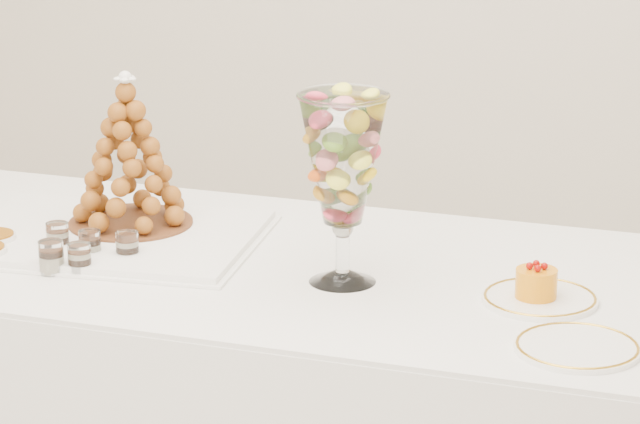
% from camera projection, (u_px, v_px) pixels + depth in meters
% --- Properties ---
extents(lace_tray, '(0.68, 0.54, 0.02)m').
position_uv_depth(lace_tray, '(110.00, 237.00, 3.33)').
color(lace_tray, white).
rests_on(lace_tray, buffet_table).
extents(macaron_vase, '(0.18, 0.18, 0.39)m').
position_uv_depth(macaron_vase, '(343.00, 162.00, 3.01)').
color(macaron_vase, white).
rests_on(macaron_vase, buffet_table).
extents(cake_plate, '(0.23, 0.23, 0.01)m').
position_uv_depth(cake_plate, '(540.00, 299.00, 2.97)').
color(cake_plate, white).
rests_on(cake_plate, buffet_table).
extents(spare_plate, '(0.23, 0.23, 0.01)m').
position_uv_depth(spare_plate, '(577.00, 348.00, 2.74)').
color(spare_plate, white).
rests_on(spare_plate, buffet_table).
extents(verrine_a, '(0.06, 0.06, 0.07)m').
position_uv_depth(verrine_a, '(58.00, 238.00, 3.25)').
color(verrine_a, white).
rests_on(verrine_a, buffet_table).
extents(verrine_b, '(0.05, 0.05, 0.06)m').
position_uv_depth(verrine_b, '(90.00, 245.00, 3.21)').
color(verrine_b, white).
rests_on(verrine_b, buffet_table).
extents(verrine_c, '(0.05, 0.05, 0.07)m').
position_uv_depth(verrine_c, '(127.00, 247.00, 3.19)').
color(verrine_c, white).
rests_on(verrine_c, buffet_table).
extents(verrine_d, '(0.06, 0.06, 0.07)m').
position_uv_depth(verrine_d, '(51.00, 257.00, 3.12)').
color(verrine_d, white).
rests_on(verrine_d, buffet_table).
extents(verrine_e, '(0.05, 0.05, 0.07)m').
position_uv_depth(verrine_e, '(80.00, 259.00, 3.12)').
color(verrine_e, white).
rests_on(verrine_e, buffet_table).
extents(croquembouche, '(0.29, 0.29, 0.35)m').
position_uv_depth(croquembouche, '(128.00, 151.00, 3.34)').
color(croquembouche, brown).
rests_on(croquembouche, lace_tray).
extents(mousse_cake, '(0.08, 0.08, 0.07)m').
position_uv_depth(mousse_cake, '(536.00, 283.00, 2.96)').
color(mousse_cake, orange).
rests_on(mousse_cake, cake_plate).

